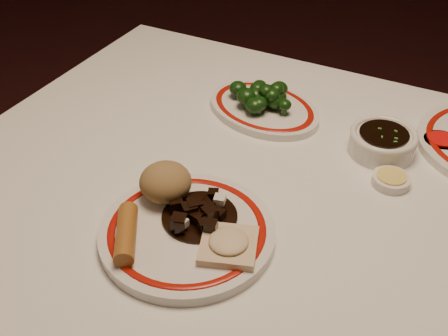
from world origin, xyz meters
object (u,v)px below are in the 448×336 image
at_px(stirfry_heap, 198,214).
at_px(broccoli_pile, 262,96).
at_px(dining_table, 285,231).
at_px(rice_mound, 165,182).
at_px(main_plate, 187,232).
at_px(fried_wonton, 229,244).
at_px(broccoli_plate, 264,108).
at_px(soy_bowl, 382,143).
at_px(spring_roll, 126,234).

distance_m(stirfry_heap, broccoli_pile, 0.35).
relative_size(stirfry_heap, broccoli_pile, 0.83).
relative_size(dining_table, rice_mound, 14.51).
bearing_deg(main_plate, fried_wonton, -6.44).
xyz_separation_m(main_plate, broccoli_pile, (-0.05, 0.37, 0.03)).
relative_size(dining_table, broccoli_pile, 8.59).
bearing_deg(main_plate, broccoli_plate, 96.56).
xyz_separation_m(dining_table, stirfry_heap, (-0.09, -0.15, 0.12)).
height_order(dining_table, stirfry_heap, stirfry_heap).
distance_m(fried_wonton, stirfry_heap, 0.08).
relative_size(fried_wonton, broccoli_pile, 0.73).
distance_m(broccoli_plate, soy_bowl, 0.25).
bearing_deg(soy_bowl, broccoli_plate, 174.17).
height_order(spring_roll, soy_bowl, spring_roll).
bearing_deg(dining_table, stirfry_heap, -121.61).
distance_m(spring_roll, stirfry_heap, 0.11).
height_order(dining_table, fried_wonton, fried_wonton).
height_order(main_plate, rice_mound, rice_mound).
xyz_separation_m(fried_wonton, broccoli_pile, (-0.12, 0.38, 0.01)).
xyz_separation_m(stirfry_heap, broccoli_pile, (-0.05, 0.35, 0.01)).
bearing_deg(broccoli_plate, dining_table, -56.10).
xyz_separation_m(dining_table, broccoli_plate, (-0.14, 0.20, 0.10)).
distance_m(dining_table, rice_mound, 0.25).
bearing_deg(stirfry_heap, spring_roll, -128.20).
bearing_deg(spring_roll, fried_wonton, -10.33).
bearing_deg(stirfry_heap, broccoli_plate, 97.86).
bearing_deg(broccoli_pile, spring_roll, -92.19).
distance_m(broccoli_plate, broccoli_pile, 0.03).
height_order(broccoli_plate, broccoli_pile, broccoli_pile).
bearing_deg(main_plate, stirfry_heap, 79.29).
height_order(dining_table, broccoli_pile, broccoli_pile).
distance_m(main_plate, broccoli_pile, 0.38).
distance_m(main_plate, broccoli_plate, 0.38).
distance_m(broccoli_pile, soy_bowl, 0.25).
relative_size(spring_roll, fried_wonton, 1.05).
xyz_separation_m(dining_table, broccoli_pile, (-0.14, 0.20, 0.13)).
height_order(rice_mound, broccoli_plate, rice_mound).
bearing_deg(fried_wonton, main_plate, 173.56).
bearing_deg(fried_wonton, broccoli_plate, 106.96).
height_order(spring_roll, broccoli_plate, spring_roll).
relative_size(broccoli_plate, soy_bowl, 2.37).
distance_m(spring_roll, broccoli_plate, 0.44).
xyz_separation_m(spring_roll, soy_bowl, (0.27, 0.41, -0.01)).
relative_size(main_plate, stirfry_heap, 2.85).
bearing_deg(rice_mound, broccoli_plate, 86.02).
relative_size(spring_roll, broccoli_pile, 0.77).
relative_size(fried_wonton, stirfry_heap, 0.88).
xyz_separation_m(dining_table, main_plate, (-0.09, -0.17, 0.10)).
relative_size(rice_mound, broccoli_pile, 0.59).
xyz_separation_m(main_plate, spring_roll, (-0.06, -0.06, 0.02)).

